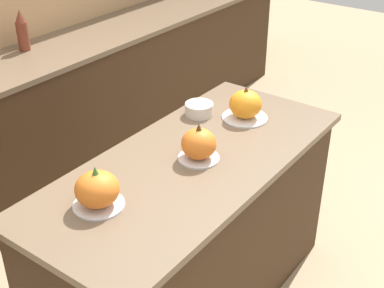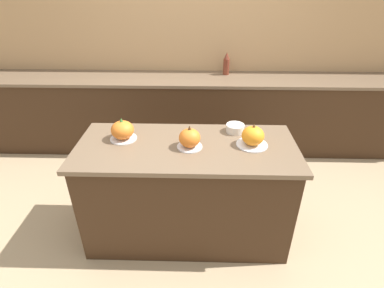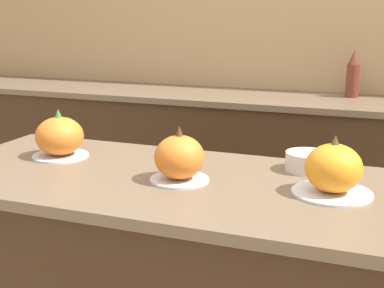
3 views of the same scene
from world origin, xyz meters
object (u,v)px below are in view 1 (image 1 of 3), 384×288
Objects in this scene: pumpkin_cake_left at (97,190)px; pumpkin_cake_right at (245,105)px; pumpkin_cake_center at (199,145)px; bottle_tall at (22,31)px; mixing_bowl at (199,109)px.

pumpkin_cake_left is 1.00m from pumpkin_cake_right.
pumpkin_cake_center is at bearing -174.80° from pumpkin_cake_right.
pumpkin_cake_left is at bearing -119.88° from bottle_tall.
mixing_bowl is (0.36, 0.26, -0.04)m from pumpkin_cake_center.
pumpkin_cake_right reaches higher than mixing_bowl.
pumpkin_cake_center is (0.52, -0.11, -0.00)m from pumpkin_cake_left.
pumpkin_cake_left is 1.83m from bottle_tall.
pumpkin_cake_left is at bearing -170.62° from mixing_bowl.
pumpkin_cake_right is (0.47, 0.04, -0.00)m from pumpkin_cake_center.
bottle_tall is 1.83× the size of mixing_bowl.
pumpkin_cake_center is 1.74m from bottle_tall.
bottle_tall is at bearing 92.89° from pumpkin_cake_right.
pumpkin_cake_center reaches higher than mixing_bowl.
mixing_bowl is at bearing 116.68° from pumpkin_cake_right.
bottle_tall is 1.45m from mixing_bowl.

